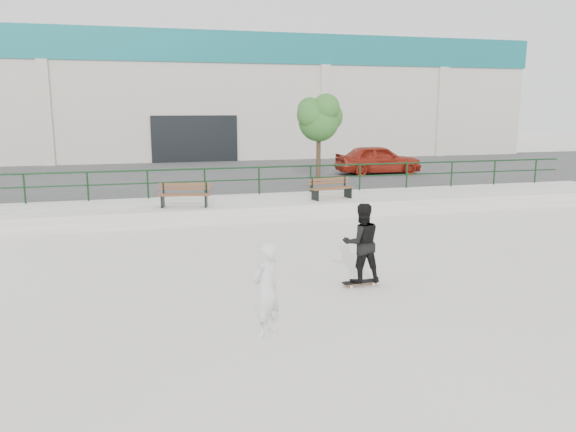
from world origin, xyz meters
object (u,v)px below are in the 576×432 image
object	(u,v)px
tree	(319,117)
skateboard	(361,282)
red_car	(378,159)
bench_left	(184,195)
standing_skater	(362,243)
bench_right	(331,188)
seated_skater	(266,289)

from	to	relation	value
tree	skateboard	world-z (taller)	tree
red_car	skateboard	size ratio (longest dim) A/B	5.17
tree	red_car	bearing A→B (deg)	34.38
bench_left	standing_skater	world-z (taller)	standing_skater
bench_right	seated_skater	world-z (taller)	seated_skater
bench_left	standing_skater	size ratio (longest dim) A/B	1.05
tree	skateboard	xyz separation A→B (m)	(-2.94, -11.82, -3.22)
standing_skater	seated_skater	size ratio (longest dim) A/B	1.06
bench_left	standing_skater	xyz separation A→B (m)	(2.98, -7.70, 0.04)
bench_right	standing_skater	size ratio (longest dim) A/B	1.00
skateboard	standing_skater	world-z (taller)	standing_skater
bench_left	bench_right	bearing A→B (deg)	15.13
bench_left	seated_skater	distance (m)	9.71
skateboard	seated_skater	bearing A→B (deg)	-145.92
red_car	bench_left	bearing A→B (deg)	126.70
bench_right	red_car	size ratio (longest dim) A/B	0.40
seated_skater	bench_left	bearing A→B (deg)	-121.68
bench_left	seated_skater	size ratio (longest dim) A/B	1.11
bench_right	red_car	world-z (taller)	red_car
red_car	seated_skater	bearing A→B (deg)	152.62
bench_right	bench_left	bearing A→B (deg)	171.97
tree	standing_skater	bearing A→B (deg)	-103.97
bench_right	skateboard	size ratio (longest dim) A/B	2.09
standing_skater	seated_skater	bearing A→B (deg)	41.96
bench_left	red_car	xyz separation A→B (m)	(9.78, 6.76, 0.32)
bench_right	standing_skater	distance (m)	8.26
bench_right	skateboard	world-z (taller)	bench_right
seated_skater	skateboard	bearing A→B (deg)	-175.79
standing_skater	bench_left	bearing A→B (deg)	-65.71
skateboard	standing_skater	xyz separation A→B (m)	(0.00, 0.00, 0.85)
bench_left	tree	world-z (taller)	tree
bench_right	standing_skater	xyz separation A→B (m)	(-2.14, -7.98, 0.06)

